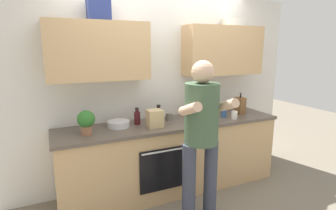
% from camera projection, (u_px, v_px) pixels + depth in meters
% --- Properties ---
extents(ground_plane, '(12.00, 12.00, 0.00)m').
position_uv_depth(ground_plane, '(172.00, 188.00, 3.52)').
color(ground_plane, '#756B5B').
extents(back_wall_unit, '(4.00, 0.38, 2.50)m').
position_uv_depth(back_wall_unit, '(164.00, 73.00, 3.46)').
color(back_wall_unit, silver).
rests_on(back_wall_unit, ground).
extents(counter, '(2.84, 0.67, 0.90)m').
position_uv_depth(counter, '(172.00, 156.00, 3.43)').
color(counter, tan).
rests_on(counter, ground).
extents(person_standing, '(0.49, 0.45, 1.70)m').
position_uv_depth(person_standing, '(201.00, 131.00, 2.66)').
color(person_standing, '#383D4C').
rests_on(person_standing, ground).
extents(bottle_oil, '(0.07, 0.07, 0.20)m').
position_uv_depth(bottle_oil, '(202.00, 110.00, 3.62)').
color(bottle_oil, olive).
rests_on(bottle_oil, counter).
extents(bottle_soy, '(0.08, 0.08, 0.21)m').
position_uv_depth(bottle_soy, '(159.00, 114.00, 3.36)').
color(bottle_soy, black).
rests_on(bottle_soy, counter).
extents(bottle_syrup, '(0.07, 0.07, 0.22)m').
position_uv_depth(bottle_syrup, '(189.00, 110.00, 3.57)').
color(bottle_syrup, '#8C4C14').
rests_on(bottle_syrup, counter).
extents(bottle_wine, '(0.08, 0.08, 0.20)m').
position_uv_depth(bottle_wine, '(137.00, 117.00, 3.24)').
color(bottle_wine, '#471419').
rests_on(bottle_wine, counter).
extents(bottle_juice, '(0.07, 0.07, 0.25)m').
position_uv_depth(bottle_juice, '(195.00, 108.00, 3.66)').
color(bottle_juice, orange).
rests_on(bottle_juice, counter).
extents(cup_coffee, '(0.08, 0.08, 0.10)m').
position_uv_depth(cup_coffee, '(234.00, 115.00, 3.49)').
color(cup_coffee, white).
rests_on(cup_coffee, counter).
extents(cup_tea, '(0.08, 0.08, 0.10)m').
position_uv_depth(cup_tea, '(224.00, 114.00, 3.57)').
color(cup_tea, '#33598C').
rests_on(cup_tea, counter).
extents(cup_stoneware, '(0.09, 0.09, 0.09)m').
position_uv_depth(cup_stoneware, '(169.00, 117.00, 3.42)').
color(cup_stoneware, slate).
rests_on(cup_stoneware, counter).
extents(mixing_bowl, '(0.26, 0.26, 0.07)m').
position_uv_depth(mixing_bowl, '(119.00, 124.00, 3.14)').
color(mixing_bowl, silver).
rests_on(mixing_bowl, counter).
extents(knife_block, '(0.10, 0.14, 0.29)m').
position_uv_depth(knife_block, '(240.00, 105.00, 3.74)').
color(knife_block, brown).
rests_on(knife_block, counter).
extents(potted_herb, '(0.19, 0.19, 0.26)m').
position_uv_depth(potted_herb, '(86.00, 121.00, 2.83)').
color(potted_herb, '#9E6647').
rests_on(potted_herb, counter).
extents(grocery_bag_bread, '(0.18, 0.17, 0.20)m').
position_uv_depth(grocery_bag_bread, '(155.00, 118.00, 3.12)').
color(grocery_bag_bread, tan).
rests_on(grocery_bag_bread, counter).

